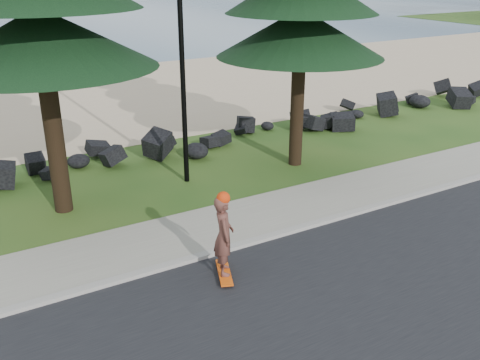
{
  "coord_description": "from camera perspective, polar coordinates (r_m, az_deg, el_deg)",
  "views": [
    {
      "loc": [
        -5.79,
        -9.81,
        5.8
      ],
      "look_at": [
        -0.1,
        0.0,
        1.18
      ],
      "focal_mm": 40.0,
      "sensor_mm": 36.0,
      "label": 1
    }
  ],
  "objects": [
    {
      "name": "sidewalk",
      "position": [
        12.92,
        -0.07,
        -4.3
      ],
      "size": [
        160.0,
        2.0,
        0.08
      ],
      "primitive_type": "cube",
      "color": "gray",
      "rests_on": "ground"
    },
    {
      "name": "kerb",
      "position": [
        12.08,
        2.56,
        -6.26
      ],
      "size": [
        160.0,
        0.2,
        0.1
      ],
      "primitive_type": "cube",
      "color": "#A49D94",
      "rests_on": "ground"
    },
    {
      "name": "ground",
      "position": [
        12.79,
        0.38,
        -4.8
      ],
      "size": [
        160.0,
        160.0,
        0.0
      ],
      "primitive_type": "plane",
      "color": "#204716",
      "rests_on": "ground"
    },
    {
      "name": "beach_sand",
      "position": [
        25.65,
        -16.46,
        8.23
      ],
      "size": [
        160.0,
        15.0,
        0.01
      ],
      "primitive_type": "cube",
      "color": "tan",
      "rests_on": "ground"
    },
    {
      "name": "seawall_boulders",
      "position": [
        17.46,
        -9.0,
        2.49
      ],
      "size": [
        60.0,
        2.4,
        1.1
      ],
      "primitive_type": null,
      "color": "black",
      "rests_on": "ground"
    },
    {
      "name": "skateboarder",
      "position": [
        10.36,
        -1.74,
        -5.96
      ],
      "size": [
        0.58,
        1.0,
        1.82
      ],
      "rotation": [
        0.0,
        0.0,
        1.2
      ],
      "color": "#EC550D",
      "rests_on": "ground"
    },
    {
      "name": "lamp_post",
      "position": [
        14.34,
        -6.32,
        15.38
      ],
      "size": [
        0.25,
        0.14,
        8.14
      ],
      "color": "black",
      "rests_on": "ground"
    },
    {
      "name": "road",
      "position": [
        9.76,
        14.39,
        -15.03
      ],
      "size": [
        160.0,
        7.0,
        0.02
      ],
      "primitive_type": "cube",
      "color": "black",
      "rests_on": "ground"
    }
  ]
}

